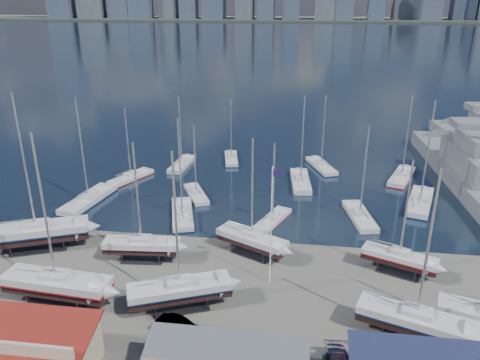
# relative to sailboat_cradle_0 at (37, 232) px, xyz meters

# --- Properties ---
(ground) EXTENTS (1400.00, 1400.00, 0.00)m
(ground) POSITION_rel_sailboat_cradle_0_xyz_m (26.14, -4.60, -2.23)
(ground) COLOR #605E59
(ground) RESTS_ON ground
(water) EXTENTS (1400.00, 600.00, 0.40)m
(water) POSITION_rel_sailboat_cradle_0_xyz_m (26.14, 305.40, -2.38)
(water) COLOR #1B2E3F
(water) RESTS_ON ground
(far_shore) EXTENTS (1400.00, 80.00, 2.20)m
(far_shore) POSITION_rel_sailboat_cradle_0_xyz_m (26.14, 565.40, -1.13)
(far_shore) COLOR #2D332D
(far_shore) RESTS_ON ground
(sailboat_cradle_0) EXTENTS (12.34, 7.71, 19.10)m
(sailboat_cradle_0) POSITION_rel_sailboat_cradle_0_xyz_m (0.00, 0.00, 0.00)
(sailboat_cradle_0) COLOR #2D2D33
(sailboat_cradle_0) RESTS_ON ground
(sailboat_cradle_1) EXTENTS (11.27, 4.02, 17.71)m
(sailboat_cradle_1) POSITION_rel_sailboat_cradle_0_xyz_m (7.69, -9.78, -0.07)
(sailboat_cradle_1) COLOR #2D2D33
(sailboat_cradle_1) RESTS_ON ground
(sailboat_cradle_2) EXTENTS (8.85, 3.09, 14.32)m
(sailboat_cradle_2) POSITION_rel_sailboat_cradle_0_xyz_m (13.38, -0.89, -0.24)
(sailboat_cradle_2) COLOR #2D2D33
(sailboat_cradle_2) RESTS_ON ground
(sailboat_cradle_3) EXTENTS (10.40, 6.49, 16.29)m
(sailboat_cradle_3) POSITION_rel_sailboat_cradle_0_xyz_m (20.02, -9.04, -0.15)
(sailboat_cradle_3) COLOR #2D2D33
(sailboat_cradle_3) RESTS_ON ground
(sailboat_cradle_4) EXTENTS (8.93, 6.16, 14.45)m
(sailboat_cradle_4) POSITION_rel_sailboat_cradle_0_xyz_m (25.83, 2.12, -0.24)
(sailboat_cradle_4) COLOR #2D2D33
(sailboat_cradle_4) RESTS_ON ground
(sailboat_cradle_5) EXTENTS (10.55, 6.13, 16.43)m
(sailboat_cradle_5) POSITION_rel_sailboat_cradle_0_xyz_m (41.83, -10.74, -0.14)
(sailboat_cradle_5) COLOR #2D2D33
(sailboat_cradle_5) RESTS_ON ground
(sailboat_cradle_6) EXTENTS (8.34, 5.28, 13.31)m
(sailboat_cradle_6) POSITION_rel_sailboat_cradle_0_xyz_m (42.36, 0.27, -0.30)
(sailboat_cradle_6) COLOR #2D2D33
(sailboat_cradle_6) RESTS_ON ground
(sailboat_moored_0) EXTENTS (4.95, 11.43, 16.53)m
(sailboat_moored_0) POSITION_rel_sailboat_cradle_0_xyz_m (0.11, 13.66, -1.92)
(sailboat_moored_0) COLOR black
(sailboat_moored_0) RESTS_ON water
(sailboat_moored_1) EXTENTS (6.02, 8.79, 12.89)m
(sailboat_moored_1) POSITION_rel_sailboat_cradle_0_xyz_m (3.04, 23.56, -1.92)
(sailboat_moored_1) COLOR black
(sailboat_moored_1) RESTS_ON water
(sailboat_moored_2) EXTENTS (3.22, 9.06, 13.41)m
(sailboat_moored_2) POSITION_rel_sailboat_cradle_0_xyz_m (9.91, 31.02, -1.91)
(sailboat_moored_2) COLOR black
(sailboat_moored_2) RESTS_ON water
(sailboat_moored_3) EXTENTS (5.43, 10.31, 14.85)m
(sailboat_moored_3) POSITION_rel_sailboat_cradle_0_xyz_m (15.17, 10.74, -1.92)
(sailboat_moored_3) COLOR black
(sailboat_moored_3) RESTS_ON water
(sailboat_moored_4) EXTENTS (5.46, 8.04, 11.90)m
(sailboat_moored_4) POSITION_rel_sailboat_cradle_0_xyz_m (15.47, 18.08, -1.90)
(sailboat_moored_4) COLOR black
(sailboat_moored_4) RESTS_ON water
(sailboat_moored_5) EXTENTS (3.71, 8.36, 12.08)m
(sailboat_moored_5) POSITION_rel_sailboat_cradle_0_xyz_m (18.24, 35.37, -1.92)
(sailboat_moored_5) COLOR black
(sailboat_moored_5) RESTS_ON water
(sailboat_moored_6) EXTENTS (5.03, 8.17, 11.84)m
(sailboat_moored_6) POSITION_rel_sailboat_cradle_0_xyz_m (27.71, 10.85, -1.92)
(sailboat_moored_6) COLOR black
(sailboat_moored_6) RESTS_ON water
(sailboat_moored_7) EXTENTS (3.72, 10.26, 15.17)m
(sailboat_moored_7) POSITION_rel_sailboat_cradle_0_xyz_m (31.25, 25.42, -1.91)
(sailboat_moored_7) COLOR black
(sailboat_moored_7) RESTS_ON water
(sailboat_moored_8) EXTENTS (5.72, 9.51, 13.75)m
(sailboat_moored_8) POSITION_rel_sailboat_cradle_0_xyz_m (34.81, 33.37, -1.92)
(sailboat_moored_8) COLOR black
(sailboat_moored_8) RESTS_ON water
(sailboat_moored_9) EXTENTS (4.27, 9.56, 13.95)m
(sailboat_moored_9) POSITION_rel_sailboat_cradle_0_xyz_m (39.55, 13.48, -1.91)
(sailboat_moored_9) COLOR black
(sailboat_moored_9) RESTS_ON water
(sailboat_moored_10) EXTENTS (6.17, 11.33, 16.32)m
(sailboat_moored_10) POSITION_rel_sailboat_cradle_0_xyz_m (48.78, 19.38, -1.92)
(sailboat_moored_10) COLOR black
(sailboat_moored_10) RESTS_ON water
(sailboat_moored_11) EXTENTS (6.22, 10.23, 14.81)m
(sailboat_moored_11) POSITION_rel_sailboat_cradle_0_xyz_m (48.06, 29.85, -1.92)
(sailboat_moored_11) COLOR black
(sailboat_moored_11) RESTS_ON water
(naval_ship_east) EXTENTS (9.43, 47.71, 18.27)m
(naval_ship_east) POSITION_rel_sailboat_cradle_0_xyz_m (58.60, 28.24, -0.57)
(naval_ship_east) COLOR slate
(naval_ship_east) RESTS_ON water
(car_a) EXTENTS (2.68, 4.82, 1.55)m
(car_a) POSITION_rel_sailboat_cradle_0_xyz_m (11.33, -15.27, -1.46)
(car_a) COLOR gray
(car_a) RESTS_ON ground
(car_b) EXTENTS (5.13, 3.26, 1.59)m
(car_b) POSITION_rel_sailboat_cradle_0_xyz_m (20.99, -13.05, -1.43)
(car_b) COLOR gray
(car_b) RESTS_ON ground
(car_c) EXTENTS (2.15, 4.59, 1.27)m
(car_c) POSITION_rel_sailboat_cradle_0_xyz_m (26.03, -15.05, -1.60)
(car_c) COLOR gray
(car_c) RESTS_ON ground
(flagpole) EXTENTS (1.17, 0.12, 13.29)m
(flagpole) POSITION_rel_sailboat_cradle_0_xyz_m (28.51, -3.46, 5.51)
(flagpole) COLOR white
(flagpole) RESTS_ON ground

